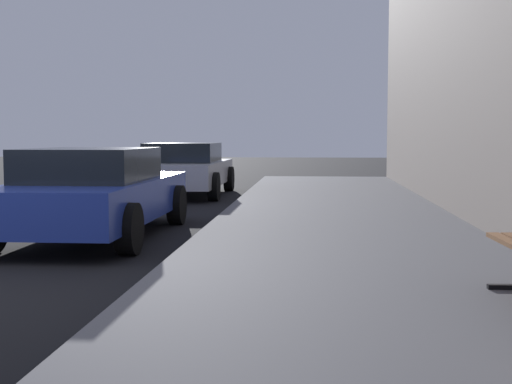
{
  "coord_description": "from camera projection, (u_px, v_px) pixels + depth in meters",
  "views": [
    {
      "loc": [
        3.54,
        -6.07,
        1.45
      ],
      "look_at": [
        2.87,
        2.03,
        0.78
      ],
      "focal_mm": 48.59,
      "sensor_mm": 36.0,
      "label": 1
    }
  ],
  "objects": [
    {
      "name": "car_blue",
      "position": [
        95.0,
        192.0,
        9.81
      ],
      "size": [
        1.97,
        4.56,
        1.27
      ],
      "color": "#233899",
      "rests_on": "ground_plane"
    },
    {
      "name": "sidewalk",
      "position": [
        364.0,
        291.0,
        6.1
      ],
      "size": [
        4.0,
        32.0,
        0.15
      ],
      "primitive_type": "cube",
      "color": "#5B5B60",
      "rests_on": "ground_plane"
    },
    {
      "name": "car_silver",
      "position": [
        185.0,
        169.0,
        16.67
      ],
      "size": [
        2.02,
        4.33,
        1.27
      ],
      "color": "#B7B7BF",
      "rests_on": "ground_plane"
    }
  ]
}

